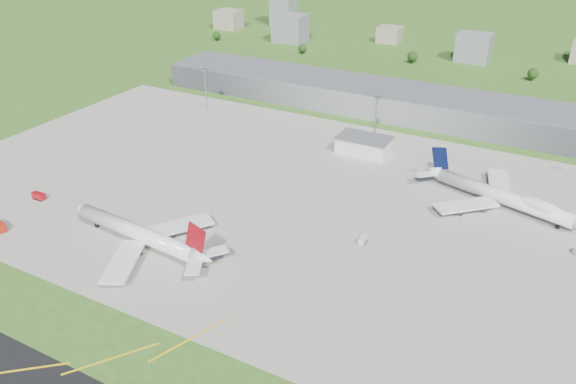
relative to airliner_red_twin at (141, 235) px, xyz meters
The scene contains 20 objects.
ground 175.50m from the airliner_red_twin, 79.61° to the left, with size 1400.00×1400.00×0.00m, color #395A1C.
apron 75.31m from the airliner_red_twin, 56.36° to the left, with size 360.00×190.00×0.08m, color gray.
terminal 190.21m from the airliner_red_twin, 80.43° to the left, with size 300.00×42.00×15.00m, color gray.
ops_building 129.43m from the airliner_red_twin, 71.24° to the left, with size 26.00×16.00×8.00m, color silver.
mast_west 154.11m from the airliner_red_twin, 116.43° to the left, with size 3.50×2.00×25.90m.
mast_center 144.25m from the airliner_red_twin, 73.16° to the left, with size 3.50×2.00×25.90m.
airliner_red_twin is the anchor object (origin of this frame).
airliner_blue_quad 149.79m from the airliner_red_twin, 39.87° to the left, with size 71.19×54.67×18.99m.
crash_tender 65.79m from the airliner_red_twin, behind, with size 6.10×2.86×3.17m.
tug_yellow 18.70m from the airliner_red_twin, 33.92° to the left, with size 3.53×3.81×1.68m.
van_white_near 84.53m from the airliner_red_twin, 29.86° to the left, with size 2.54×5.44×2.73m.
bldg_far_w 390.95m from the airliner_red_twin, 118.81° to the left, with size 24.00×20.00×18.00m, color gray.
bldg_w 340.34m from the airliner_red_twin, 108.57° to the left, with size 28.00×22.00×24.00m, color slate.
bldg_cw 363.66m from the airliner_red_twin, 94.47° to the left, with size 20.00×18.00×14.00m, color gray.
bldg_c 336.58m from the airliner_red_twin, 81.18° to the left, with size 26.00×20.00×22.00m, color slate.
bldg_tall_w 410.66m from the airliner_red_twin, 111.20° to the left, with size 22.00×20.00×44.00m, color slate.
tree_far_w 337.54m from the airliner_red_twin, 119.92° to the left, with size 7.20×7.20×8.80m.
tree_w 298.04m from the airliner_red_twin, 105.25° to the left, with size 6.75×6.75×8.25m.
tree_c 302.77m from the airliner_red_twin, 87.80° to the left, with size 8.10×8.10×9.90m.
tree_e 314.43m from the airliner_red_twin, 71.14° to the left, with size 7.65×7.65×9.35m.
Camera 1 is at (102.25, -153.96, 119.19)m, focal length 35.00 mm.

